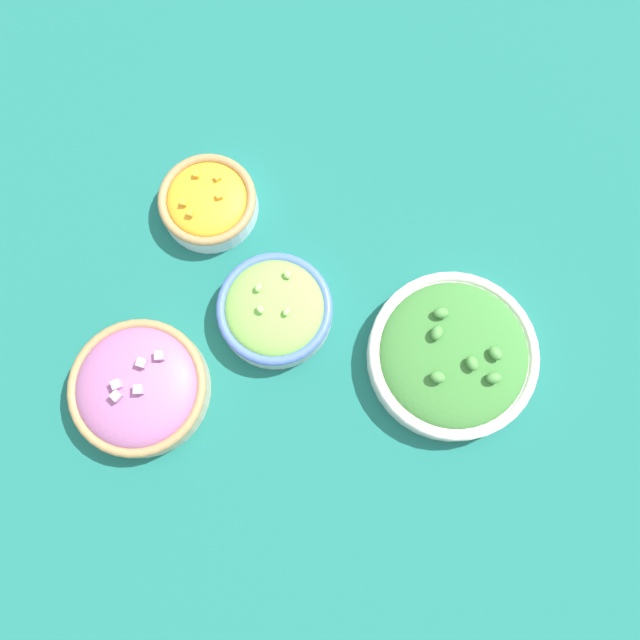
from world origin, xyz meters
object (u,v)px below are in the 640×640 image
bowl_lettuce (275,308)px  bowl_broccoli (452,358)px  bowl_red_onion (139,387)px  bowl_squash (208,202)px

bowl_lettuce → bowl_broccoli: 0.23m
bowl_lettuce → bowl_red_onion: (-0.13, -0.14, 0.00)m
bowl_broccoli → bowl_squash: bearing=160.9°
bowl_broccoli → bowl_red_onion: bearing=-159.9°
bowl_broccoli → bowl_squash: (-0.35, 0.12, -0.00)m
bowl_red_onion → bowl_lettuce: bearing=45.7°
bowl_broccoli → bowl_squash: size_ratio=1.63×
bowl_squash → bowl_lettuce: bearing=-43.3°
bowl_squash → bowl_red_onion: 0.25m
bowl_lettuce → bowl_red_onion: size_ratio=0.86×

